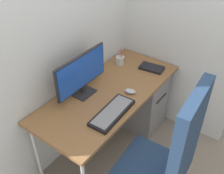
# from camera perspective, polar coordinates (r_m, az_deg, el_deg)

# --- Properties ---
(ground_plane) EXTENTS (8.00, 8.00, 0.00)m
(ground_plane) POSITION_cam_1_polar(r_m,az_deg,el_deg) (2.82, -0.51, -12.62)
(ground_plane) COLOR slate
(wall_back) EXTENTS (2.36, 0.04, 2.80)m
(wall_back) POSITION_cam_1_polar(r_m,az_deg,el_deg) (2.20, -8.42, 16.73)
(wall_back) COLOR silver
(wall_back) RESTS_ON ground_plane
(desk) EXTENTS (1.46, 0.64, 0.72)m
(desk) POSITION_cam_1_polar(r_m,az_deg,el_deg) (2.35, -0.59, -1.76)
(desk) COLOR brown
(desk) RESTS_ON ground_plane
(office_chair) EXTENTS (0.58, 0.59, 1.26)m
(office_chair) POSITION_cam_1_polar(r_m,az_deg,el_deg) (1.93, 11.60, -15.09)
(office_chair) COLOR black
(office_chair) RESTS_ON ground_plane
(filing_cabinet) EXTENTS (0.38, 0.53, 0.64)m
(filing_cabinet) POSITION_cam_1_polar(r_m,az_deg,el_deg) (2.89, 5.73, -2.50)
(filing_cabinet) COLOR slate
(filing_cabinet) RESTS_ON ground_plane
(monitor) EXTENTS (0.57, 0.15, 0.37)m
(monitor) POSITION_cam_1_polar(r_m,az_deg,el_deg) (2.19, -6.59, 2.99)
(monitor) COLOR black
(monitor) RESTS_ON desk
(keyboard) EXTENTS (0.44, 0.19, 0.03)m
(keyboard) POSITION_cam_1_polar(r_m,az_deg,el_deg) (2.08, 0.05, -5.52)
(keyboard) COLOR black
(keyboard) RESTS_ON desk
(mouse) EXTENTS (0.09, 0.11, 0.03)m
(mouse) POSITION_cam_1_polar(r_m,az_deg,el_deg) (2.30, 3.95, -0.91)
(mouse) COLOR #9EA0A5
(mouse) RESTS_ON desk
(pen_holder) EXTENTS (0.09, 0.09, 0.18)m
(pen_holder) POSITION_cam_1_polar(r_m,az_deg,el_deg) (2.68, 1.75, 5.82)
(pen_holder) COLOR #B2B5BA
(pen_holder) RESTS_ON desk
(notebook) EXTENTS (0.17, 0.25, 0.03)m
(notebook) POSITION_cam_1_polar(r_m,az_deg,el_deg) (2.64, 8.56, 4.12)
(notebook) COLOR black
(notebook) RESTS_ON desk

